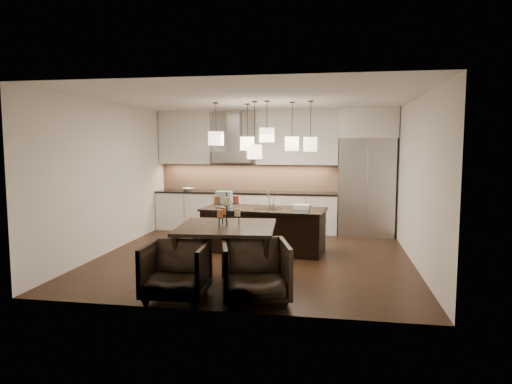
% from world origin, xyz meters
% --- Properties ---
extents(floor, '(5.50, 5.50, 0.02)m').
position_xyz_m(floor, '(0.00, 0.00, -0.01)').
color(floor, black).
rests_on(floor, ground).
extents(ceiling, '(5.50, 5.50, 0.02)m').
position_xyz_m(ceiling, '(0.00, 0.00, 2.81)').
color(ceiling, white).
rests_on(ceiling, wall_back).
extents(wall_back, '(5.50, 0.02, 2.80)m').
position_xyz_m(wall_back, '(0.00, 2.76, 1.40)').
color(wall_back, silver).
rests_on(wall_back, ground).
extents(wall_front, '(5.50, 0.02, 2.80)m').
position_xyz_m(wall_front, '(0.00, -2.76, 1.40)').
color(wall_front, silver).
rests_on(wall_front, ground).
extents(wall_left, '(0.02, 5.50, 2.80)m').
position_xyz_m(wall_left, '(-2.76, 0.00, 1.40)').
color(wall_left, silver).
rests_on(wall_left, ground).
extents(wall_right, '(0.02, 5.50, 2.80)m').
position_xyz_m(wall_right, '(2.76, 0.00, 1.40)').
color(wall_right, silver).
rests_on(wall_right, ground).
extents(refrigerator, '(1.20, 0.72, 2.15)m').
position_xyz_m(refrigerator, '(2.10, 2.38, 1.07)').
color(refrigerator, '#B7B7BA').
rests_on(refrigerator, floor).
extents(fridge_panel, '(1.26, 0.72, 0.65)m').
position_xyz_m(fridge_panel, '(2.10, 2.38, 2.47)').
color(fridge_panel, silver).
rests_on(fridge_panel, refrigerator).
extents(lower_cabinets, '(4.21, 0.62, 0.88)m').
position_xyz_m(lower_cabinets, '(-0.62, 2.43, 0.44)').
color(lower_cabinets, silver).
rests_on(lower_cabinets, floor).
extents(countertop, '(4.21, 0.66, 0.04)m').
position_xyz_m(countertop, '(-0.62, 2.43, 0.90)').
color(countertop, black).
rests_on(countertop, lower_cabinets).
extents(backsplash, '(4.21, 0.02, 0.63)m').
position_xyz_m(backsplash, '(-0.62, 2.73, 1.24)').
color(backsplash, tan).
rests_on(backsplash, countertop).
extents(upper_cab_left, '(1.25, 0.35, 1.25)m').
position_xyz_m(upper_cab_left, '(-2.10, 2.57, 2.17)').
color(upper_cab_left, silver).
rests_on(upper_cab_left, wall_back).
extents(upper_cab_right, '(1.85, 0.35, 1.25)m').
position_xyz_m(upper_cab_right, '(0.55, 2.57, 2.17)').
color(upper_cab_right, silver).
rests_on(upper_cab_right, wall_back).
extents(hood_canopy, '(0.90, 0.52, 0.24)m').
position_xyz_m(hood_canopy, '(-0.93, 2.48, 1.72)').
color(hood_canopy, '#B7B7BA').
rests_on(hood_canopy, wall_back).
extents(hood_chimney, '(0.30, 0.28, 0.96)m').
position_xyz_m(hood_chimney, '(-0.93, 2.59, 2.32)').
color(hood_chimney, '#B7B7BA').
rests_on(hood_chimney, hood_canopy).
extents(fruit_bowl, '(0.34, 0.34, 0.06)m').
position_xyz_m(fruit_bowl, '(-2.00, 2.38, 0.95)').
color(fruit_bowl, silver).
rests_on(fruit_bowl, countertop).
extents(island_body, '(2.31, 1.13, 0.78)m').
position_xyz_m(island_body, '(0.11, 0.45, 0.39)').
color(island_body, black).
rests_on(island_body, floor).
extents(island_top, '(2.39, 1.20, 0.04)m').
position_xyz_m(island_top, '(0.11, 0.45, 0.80)').
color(island_top, black).
rests_on(island_top, island_body).
extents(faucet, '(0.11, 0.22, 0.34)m').
position_xyz_m(faucet, '(0.20, 0.53, 0.99)').
color(faucet, silver).
rests_on(faucet, island_top).
extents(tote_bag, '(0.32, 0.19, 0.30)m').
position_xyz_m(tote_bag, '(-0.68, 0.53, 0.97)').
color(tote_bag, '#1F4E34').
rests_on(tote_bag, island_top).
extents(food_container, '(0.32, 0.24, 0.09)m').
position_xyz_m(food_container, '(0.82, 0.43, 0.86)').
color(food_container, silver).
rests_on(food_container, island_top).
extents(dining_table, '(1.50, 1.50, 0.83)m').
position_xyz_m(dining_table, '(-0.14, -1.52, 0.42)').
color(dining_table, black).
rests_on(dining_table, floor).
extents(candelabra, '(0.43, 0.43, 0.49)m').
position_xyz_m(candelabra, '(-0.14, -1.52, 1.08)').
color(candelabra, black).
rests_on(candelabra, dining_table).
extents(candle_a, '(0.09, 0.09, 0.11)m').
position_xyz_m(candle_a, '(0.02, -1.51, 1.03)').
color(candle_a, beige).
rests_on(candle_a, candelabra).
extents(candle_b, '(0.09, 0.09, 0.11)m').
position_xyz_m(candle_b, '(-0.23, -1.39, 1.03)').
color(candle_b, '#DD5530').
rests_on(candle_b, candelabra).
extents(candle_c, '(0.09, 0.09, 0.11)m').
position_xyz_m(candle_c, '(-0.20, -1.66, 1.03)').
color(candle_c, '#AA5C36').
rests_on(candle_c, candelabra).
extents(candle_d, '(0.09, 0.09, 0.11)m').
position_xyz_m(candle_d, '(-0.03, -1.41, 1.21)').
color(candle_d, '#DD5530').
rests_on(candle_d, candelabra).
extents(candle_e, '(0.09, 0.09, 0.11)m').
position_xyz_m(candle_e, '(-0.28, -1.51, 1.21)').
color(candle_e, '#AA5C36').
rests_on(candle_e, candelabra).
extents(candle_f, '(0.09, 0.09, 0.11)m').
position_xyz_m(candle_f, '(-0.10, -1.66, 1.21)').
color(candle_f, beige).
rests_on(candle_f, candelabra).
extents(armchair_left, '(0.85, 0.87, 0.75)m').
position_xyz_m(armchair_left, '(-0.61, -2.40, 0.37)').
color(armchair_left, black).
rests_on(armchair_left, floor).
extents(armchair_right, '(1.04, 1.06, 0.79)m').
position_xyz_m(armchair_right, '(0.42, -2.31, 0.39)').
color(armchair_right, black).
rests_on(armchair_right, floor).
extents(pendant_a, '(0.24, 0.24, 0.26)m').
position_xyz_m(pendant_a, '(-0.82, 0.50, 2.12)').
color(pendant_a, beige).
rests_on(pendant_a, ceiling).
extents(pendant_b, '(0.24, 0.24, 0.26)m').
position_xyz_m(pendant_b, '(-0.28, 0.86, 2.03)').
color(pendant_b, beige).
rests_on(pendant_b, ceiling).
extents(pendant_c, '(0.24, 0.24, 0.26)m').
position_xyz_m(pendant_c, '(0.18, 0.33, 2.18)').
color(pendant_c, beige).
rests_on(pendant_c, ceiling).
extents(pendant_d, '(0.24, 0.24, 0.26)m').
position_xyz_m(pendant_d, '(0.61, 0.62, 2.03)').
color(pendant_d, beige).
rests_on(pendant_d, ceiling).
extents(pendant_e, '(0.24, 0.24, 0.26)m').
position_xyz_m(pendant_e, '(0.96, 0.46, 2.02)').
color(pendant_e, beige).
rests_on(pendant_e, ceiling).
extents(pendant_f, '(0.24, 0.24, 0.26)m').
position_xyz_m(pendant_f, '(-0.05, 0.36, 1.88)').
color(pendant_f, beige).
rests_on(pendant_f, ceiling).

